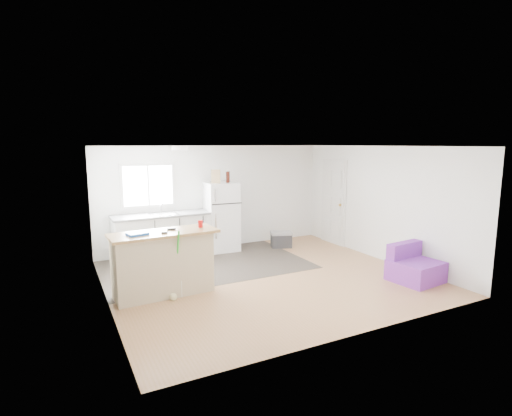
# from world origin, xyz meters

# --- Properties ---
(room) EXTENTS (5.51, 5.01, 2.41)m
(room) POSITION_xyz_m (0.00, 0.00, 1.20)
(room) COLOR #A67645
(room) RESTS_ON ground
(vinyl_zone) EXTENTS (4.05, 2.50, 0.00)m
(vinyl_zone) POSITION_xyz_m (-0.73, 1.25, 0.00)
(vinyl_zone) COLOR #322B25
(vinyl_zone) RESTS_ON floor
(window) EXTENTS (1.18, 0.06, 0.98)m
(window) POSITION_xyz_m (-1.55, 2.49, 1.55)
(window) COLOR white
(window) RESTS_ON back_wall
(interior_door) EXTENTS (0.11, 0.92, 2.10)m
(interior_door) POSITION_xyz_m (2.72, 1.55, 1.02)
(interior_door) COLOR white
(interior_door) RESTS_ON right_wall
(ceiling_fixture) EXTENTS (0.30, 0.30, 0.07)m
(ceiling_fixture) POSITION_xyz_m (-1.20, 1.20, 2.36)
(ceiling_fixture) COLOR white
(ceiling_fixture) RESTS_ON ceiling
(kitchen_cabinets) EXTENTS (2.16, 0.72, 1.24)m
(kitchen_cabinets) POSITION_xyz_m (-1.32, 2.17, 0.49)
(kitchen_cabinets) COLOR white
(kitchen_cabinets) RESTS_ON floor
(peninsula) EXTENTS (1.74, 0.74, 1.05)m
(peninsula) POSITION_xyz_m (-1.88, 0.03, 0.53)
(peninsula) COLOR tan
(peninsula) RESTS_ON floor
(refrigerator) EXTENTS (0.73, 0.70, 1.57)m
(refrigerator) POSITION_xyz_m (0.01, 2.16, 0.79)
(refrigerator) COLOR white
(refrigerator) RESTS_ON floor
(cooler) EXTENTS (0.58, 0.48, 0.38)m
(cooler) POSITION_xyz_m (1.37, 1.76, 0.19)
(cooler) COLOR #2E2E31
(cooler) RESTS_ON floor
(purple_seat) EXTENTS (0.87, 0.83, 0.66)m
(purple_seat) POSITION_xyz_m (2.30, -1.35, 0.24)
(purple_seat) COLOR purple
(purple_seat) RESTS_ON floor
(cleaner_jug) EXTENTS (0.17, 0.14, 0.33)m
(cleaner_jug) POSITION_xyz_m (-1.60, -0.16, 0.14)
(cleaner_jug) COLOR white
(cleaner_jug) RESTS_ON floor
(mop) EXTENTS (0.20, 0.32, 1.13)m
(mop) POSITION_xyz_m (-1.78, -0.25, 0.23)
(mop) COLOR green
(mop) RESTS_ON floor
(red_cup) EXTENTS (0.10, 0.10, 0.12)m
(red_cup) POSITION_xyz_m (-1.21, 0.09, 1.11)
(red_cup) COLOR red
(red_cup) RESTS_ON peninsula
(blue_tray) EXTENTS (0.34, 0.28, 0.04)m
(blue_tray) POSITION_xyz_m (-2.27, -0.01, 1.07)
(blue_tray) COLOR blue
(blue_tray) RESTS_ON peninsula
(tool_a) EXTENTS (0.15, 0.08, 0.03)m
(tool_a) POSITION_xyz_m (-1.70, 0.11, 1.06)
(tool_a) COLOR black
(tool_a) RESTS_ON peninsula
(tool_b) EXTENTS (0.11, 0.07, 0.03)m
(tool_b) POSITION_xyz_m (-1.87, -0.10, 1.06)
(tool_b) COLOR black
(tool_b) RESTS_ON peninsula
(cardboard_box) EXTENTS (0.22, 0.17, 0.30)m
(cardboard_box) POSITION_xyz_m (-0.14, 2.08, 1.72)
(cardboard_box) COLOR tan
(cardboard_box) RESTS_ON refrigerator
(bottle_left) EXTENTS (0.08, 0.08, 0.25)m
(bottle_left) POSITION_xyz_m (0.12, 2.04, 1.70)
(bottle_left) COLOR #3A120A
(bottle_left) RESTS_ON refrigerator
(bottle_right) EXTENTS (0.09, 0.09, 0.25)m
(bottle_right) POSITION_xyz_m (0.19, 2.15, 1.70)
(bottle_right) COLOR #3A120A
(bottle_right) RESTS_ON refrigerator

